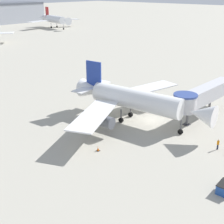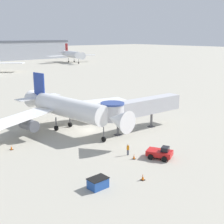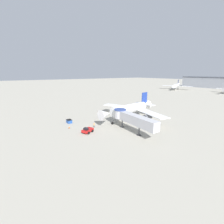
{
  "view_description": "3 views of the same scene",
  "coord_description": "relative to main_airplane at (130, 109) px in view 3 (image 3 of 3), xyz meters",
  "views": [
    {
      "loc": [
        -44.63,
        -29.73,
        22.76
      ],
      "look_at": [
        -8.18,
        2.61,
        3.28
      ],
      "focal_mm": 50.0,
      "sensor_mm": 36.0,
      "label": 1
    },
    {
      "loc": [
        -32.52,
        -45.54,
        17.29
      ],
      "look_at": [
        1.76,
        -4.84,
        4.09
      ],
      "focal_mm": 50.0,
      "sensor_mm": 36.0,
      "label": 2
    },
    {
      "loc": [
        39.68,
        -36.51,
        17.94
      ],
      "look_at": [
        -6.75,
        -3.9,
        3.09
      ],
      "focal_mm": 24.0,
      "sensor_mm": 36.0,
      "label": 3
    }
  ],
  "objects": [
    {
      "name": "background_jet_navy_tail",
      "position": [
        -53.36,
        115.91,
        0.34
      ],
      "size": [
        29.47,
        29.79,
        10.37
      ],
      "rotation": [
        0.0,
        0.0,
        0.42
      ],
      "color": "silver",
      "rests_on": "ground_plane"
    },
    {
      "name": "jet_bridge",
      "position": [
        9.55,
        -8.3,
        0.16
      ],
      "size": [
        18.01,
        4.1,
        6.05
      ],
      "rotation": [
        0.0,
        0.0,
        -0.03
      ],
      "color": "#B7B7BC",
      "rests_on": "ground_plane"
    },
    {
      "name": "service_container_blue",
      "position": [
        -9.52,
        -21.42,
        -3.59
      ],
      "size": [
        2.33,
        1.69,
        1.24
      ],
      "rotation": [
        0.0,
        0.0,
        0.03
      ],
      "color": "#234C9E",
      "rests_on": "ground_plane"
    },
    {
      "name": "ground_plane",
      "position": [
        2.96,
        -2.19,
        -4.21
      ],
      "size": [
        800.0,
        800.0,
        0.0
      ],
      "primitive_type": "plane",
      "color": "#A8A393"
    },
    {
      "name": "pushback_tug_red",
      "position": [
        2.84,
        -20.03,
        -3.41
      ],
      "size": [
        3.49,
        4.15,
        1.81
      ],
      "rotation": [
        0.0,
        0.0,
        0.46
      ],
      "color": "red",
      "rests_on": "ground_plane"
    },
    {
      "name": "traffic_cone_port_wing",
      "position": [
        -12.21,
        -2.99,
        -3.83
      ],
      "size": [
        0.48,
        0.48,
        0.8
      ],
      "color": "black",
      "rests_on": "ground_plane"
    },
    {
      "name": "traffic_cone_apron_front",
      "position": [
        -4.1,
        -23.37,
        -3.82
      ],
      "size": [
        0.51,
        0.51,
        0.83
      ],
      "color": "black",
      "rests_on": "ground_plane"
    },
    {
      "name": "ground_crew_marshaller",
      "position": [
        0.09,
        -16.18,
        -3.24
      ],
      "size": [
        0.37,
        0.3,
        1.69
      ],
      "rotation": [
        0.0,
        0.0,
        2.75
      ],
      "color": "#1E2338",
      "rests_on": "ground_plane"
    },
    {
      "name": "traffic_cone_near_nose",
      "position": [
        -0.29,
        -17.88,
        -3.85
      ],
      "size": [
        0.46,
        0.46,
        0.76
      ],
      "color": "black",
      "rests_on": "ground_plane"
    },
    {
      "name": "main_airplane",
      "position": [
        0.0,
        0.0,
        0.0
      ],
      "size": [
        31.54,
        26.71,
        9.98
      ],
      "rotation": [
        0.0,
        0.0,
        0.11
      ],
      "color": "white",
      "rests_on": "ground_plane"
    }
  ]
}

